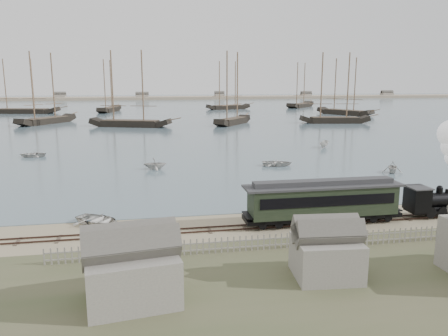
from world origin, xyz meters
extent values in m
plane|color=tan|center=(0.00, 0.00, 0.00)|extent=(600.00, 600.00, 0.00)
cube|color=#495E68|center=(0.00, 170.00, 0.03)|extent=(600.00, 336.00, 0.06)
cube|color=#35221C|center=(0.00, -2.50, 0.10)|extent=(120.00, 0.08, 0.12)
cube|color=#35221C|center=(0.00, -1.50, 0.10)|extent=(120.00, 0.08, 0.12)
cube|color=#413229|center=(0.00, -2.00, 0.03)|extent=(120.00, 1.80, 0.06)
cube|color=tan|center=(0.00, 250.00, 0.00)|extent=(500.00, 20.00, 1.80)
cube|color=black|center=(17.34, -2.00, 0.66)|extent=(6.17, 1.81, 0.23)
cylinder|color=black|center=(16.98, -2.00, 1.57)|extent=(3.81, 1.36, 1.36)
cube|color=black|center=(14.99, -2.00, 1.75)|extent=(1.63, 2.00, 2.09)
cube|color=#333336|center=(14.99, -2.00, 2.84)|extent=(1.81, 2.18, 0.11)
sphere|color=black|center=(17.16, -2.00, 2.63)|extent=(0.58, 0.58, 0.58)
cube|color=black|center=(5.94, -2.00, 0.71)|extent=(13.89, 2.28, 0.35)
cube|color=black|center=(5.94, -2.00, 2.10)|extent=(12.90, 2.48, 2.48)
cube|color=black|center=(5.94, -3.26, 2.34)|extent=(11.91, 0.06, 0.89)
cube|color=black|center=(5.94, -0.74, 2.34)|extent=(11.91, 0.06, 0.89)
cube|color=#333336|center=(5.94, -2.00, 3.39)|extent=(13.89, 2.68, 0.18)
cube|color=#333336|center=(5.94, -2.00, 3.68)|extent=(12.41, 1.19, 0.45)
imported|color=#BAB7B1|center=(-13.23, 1.00, 0.45)|extent=(5.19, 5.37, 0.91)
imported|color=#BAB7B1|center=(-7.78, 23.99, 0.89)|extent=(2.73, 3.17, 1.67)
imported|color=#BAB7B1|center=(13.04, 6.98, 0.73)|extent=(3.63, 2.96, 1.34)
imported|color=#BAB7B1|center=(9.67, 23.38, 0.51)|extent=(3.95, 4.88, 0.89)
imported|color=#BAB7B1|center=(23.47, 15.99, 0.84)|extent=(3.83, 3.67, 1.57)
imported|color=#BAB7B1|center=(23.31, 38.51, 0.68)|extent=(3.23, 2.95, 1.23)
imported|color=#BAB7B1|center=(-27.09, 37.75, 0.48)|extent=(3.23, 4.27, 0.83)
camera|label=1|loc=(-9.00, -36.30, 12.31)|focal=35.00mm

